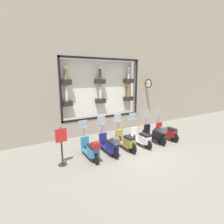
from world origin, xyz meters
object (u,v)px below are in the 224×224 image
Objects in this scene: scooter_red_0 at (167,132)px; shop_sign_post at (62,145)px; scooter_white_2 at (141,138)px; scooter_navy_4 at (110,145)px; scooter_teal_5 at (91,149)px; scooter_black_1 at (155,134)px; scooter_olive_3 at (126,141)px.

scooter_red_0 is 5.98m from shop_sign_post.
scooter_white_2 is 1.90m from scooter_navy_4.
scooter_navy_4 reaches higher than scooter_red_0.
scooter_white_2 is 1.13× the size of shop_sign_post.
scooter_white_2 reaches higher than scooter_teal_5.
scooter_navy_4 reaches higher than shop_sign_post.
scooter_black_1 is 1.01× the size of scooter_white_2.
scooter_white_2 is at bearing -90.51° from shop_sign_post.
scooter_navy_4 is 0.95m from scooter_teal_5.
scooter_black_1 is at bearing -89.75° from scooter_teal_5.
scooter_olive_3 is at bearing 88.28° from scooter_black_1.
scooter_teal_5 is (-0.07, 2.85, 0.03)m from scooter_white_2.
scooter_black_1 reaches higher than scooter_white_2.
scooter_olive_3 is at bearing -87.78° from scooter_teal_5.
scooter_olive_3 is at bearing -85.90° from scooter_navy_4.
shop_sign_post is at bearing 85.19° from scooter_teal_5.
scooter_navy_4 is (-0.06, 3.80, 0.03)m from scooter_red_0.
shop_sign_post is (0.10, 1.22, 0.40)m from scooter_teal_5.
scooter_black_1 reaches higher than scooter_olive_3.
scooter_olive_3 reaches higher than shop_sign_post.
scooter_black_1 is 1.00× the size of scooter_olive_3.
scooter_red_0 reaches higher than scooter_white_2.
shop_sign_post is (0.03, 3.11, 0.41)m from scooter_olive_3.
scooter_black_1 reaches higher than scooter_red_0.
shop_sign_post is (0.09, 5.01, 0.37)m from scooter_black_1.
scooter_black_1 is 1.01× the size of scooter_teal_5.
scooter_white_2 is (0.05, 0.95, -0.06)m from scooter_black_1.
scooter_white_2 is at bearing 86.99° from scooter_black_1.
scooter_olive_3 is 3.14m from shop_sign_post.
scooter_white_2 is (-0.00, 1.90, -0.01)m from scooter_red_0.
scooter_red_0 is 1.01× the size of scooter_teal_5.
scooter_navy_4 reaches higher than scooter_white_2.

